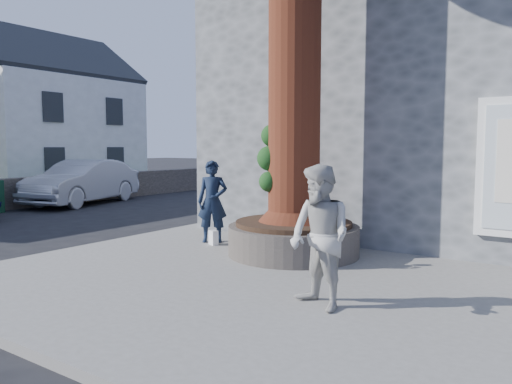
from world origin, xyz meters
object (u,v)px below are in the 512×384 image
Objects in this scene: car_silver at (83,182)px; man at (213,201)px; woman at (320,237)px; planter at (293,238)px.

man is at bearing -37.49° from car_silver.
man is 0.34× the size of car_silver.
woman reaches higher than car_silver.
woman is at bearing -41.62° from car_silver.
woman is at bearing -53.72° from planter.
woman is 13.64m from car_silver.
man is at bearing 169.28° from woman.
planter is 1.35× the size of woman.
woman reaches higher than man.
man is 4.41m from woman.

